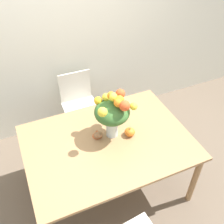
% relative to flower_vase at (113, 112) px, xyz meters
% --- Properties ---
extents(ground_plane, '(12.00, 12.00, 0.00)m').
position_rel_flower_vase_xyz_m(ground_plane, '(-0.08, -0.07, -1.02)').
color(ground_plane, brown).
extents(wall_back, '(8.00, 0.06, 2.70)m').
position_rel_flower_vase_xyz_m(wall_back, '(-0.08, 1.19, 0.33)').
color(wall_back, silver).
rests_on(wall_back, ground_plane).
extents(dining_table, '(1.57, 1.13, 0.73)m').
position_rel_flower_vase_xyz_m(dining_table, '(-0.08, -0.07, -0.36)').
color(dining_table, '#9E754C').
rests_on(dining_table, ground_plane).
extents(flower_vase, '(0.38, 0.34, 0.50)m').
position_rel_flower_vase_xyz_m(flower_vase, '(0.00, 0.00, 0.00)').
color(flower_vase, silver).
rests_on(flower_vase, dining_table).
extents(pumpkin, '(0.10, 0.10, 0.09)m').
position_rel_flower_vase_xyz_m(pumpkin, '(0.15, -0.08, -0.25)').
color(pumpkin, orange).
rests_on(pumpkin, dining_table).
extents(turkey_figurine, '(0.09, 0.13, 0.08)m').
position_rel_flower_vase_xyz_m(turkey_figurine, '(-0.15, 0.03, -0.25)').
color(turkey_figurine, '#936642').
rests_on(turkey_figurine, dining_table).
extents(dining_chair_near_window, '(0.43, 0.43, 0.88)m').
position_rel_flower_vase_xyz_m(dining_chair_near_window, '(-0.08, 0.85, -0.55)').
color(dining_chair_near_window, silver).
rests_on(dining_chair_near_window, ground_plane).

